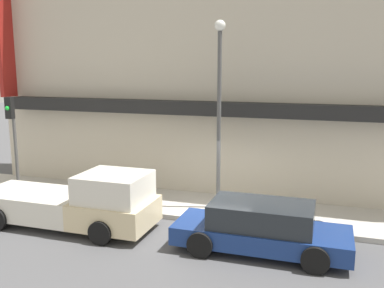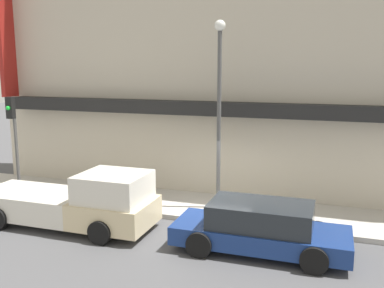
{
  "view_description": "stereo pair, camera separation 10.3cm",
  "coord_description": "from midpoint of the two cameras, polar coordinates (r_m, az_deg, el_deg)",
  "views": [
    {
      "loc": [
        3.58,
        -12.45,
        4.96
      ],
      "look_at": [
        -0.87,
        1.1,
        2.36
      ],
      "focal_mm": 40.0,
      "sensor_mm": 36.0,
      "label": 1
    },
    {
      "loc": [
        3.68,
        -12.42,
        4.96
      ],
      "look_at": [
        -0.87,
        1.1,
        2.36
      ],
      "focal_mm": 40.0,
      "sensor_mm": 36.0,
      "label": 2
    }
  ],
  "objects": [
    {
      "name": "parked_car",
      "position": [
        11.9,
        9.36,
        -10.96
      ],
      "size": [
        4.7,
        1.98,
        1.36
      ],
      "rotation": [
        0.0,
        0.0,
        -0.03
      ],
      "color": "navy",
      "rests_on": "ground"
    },
    {
      "name": "sidewalk",
      "position": [
        15.08,
        3.69,
        -8.57
      ],
      "size": [
        36.0,
        2.74,
        0.16
      ],
      "color": "#B7B2A8",
      "rests_on": "ground"
    },
    {
      "name": "building",
      "position": [
        17.06,
        6.39,
        12.12
      ],
      "size": [
        19.8,
        3.8,
        11.06
      ],
      "color": "#BCB29E",
      "rests_on": "ground"
    },
    {
      "name": "ground_plane",
      "position": [
        13.87,
        2.2,
        -10.65
      ],
      "size": [
        80.0,
        80.0,
        0.0
      ],
      "primitive_type": "plane",
      "color": "#4C4C4F"
    },
    {
      "name": "fire_hydrant",
      "position": [
        14.12,
        6.66,
        -8.01
      ],
      "size": [
        0.19,
        0.19,
        0.75
      ],
      "color": "yellow",
      "rests_on": "sidewalk"
    },
    {
      "name": "pickup_truck",
      "position": [
        13.88,
        -14.91,
        -7.5
      ],
      "size": [
        5.76,
        2.17,
        1.82
      ],
      "rotation": [
        0.0,
        0.0,
        -0.0
      ],
      "color": "beige",
      "rests_on": "ground"
    },
    {
      "name": "traffic_light",
      "position": [
        17.26,
        -22.55,
        2.02
      ],
      "size": [
        0.28,
        0.42,
        3.69
      ],
      "color": "#4C4C4C",
      "rests_on": "sidewalk"
    },
    {
      "name": "street_lamp",
      "position": [
        14.2,
        3.86,
        6.49
      ],
      "size": [
        0.36,
        0.36,
        6.26
      ],
      "color": "#4C4C4C",
      "rests_on": "sidewalk"
    }
  ]
}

